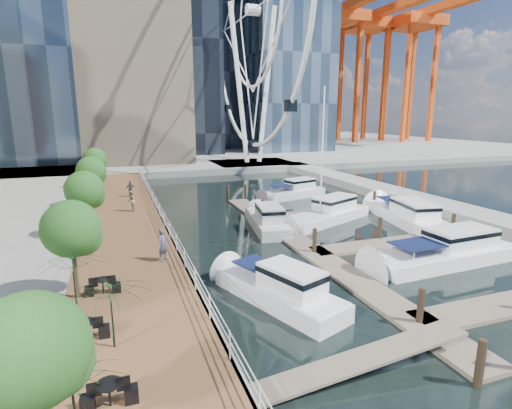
{
  "coord_description": "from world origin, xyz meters",
  "views": [
    {
      "loc": [
        -9.39,
        -14.87,
        9.28
      ],
      "look_at": [
        -0.04,
        11.24,
        3.0
      ],
      "focal_mm": 28.0,
      "sensor_mm": 36.0,
      "label": 1
    }
  ],
  "objects": [
    {
      "name": "seawall",
      "position": [
        -6.0,
        15.0,
        0.5
      ],
      "size": [
        0.25,
        60.0,
        1.0
      ],
      "primitive_type": "cube",
      "color": "#595954",
      "rests_on": "ground"
    },
    {
      "name": "pedestrian_near",
      "position": [
        -7.08,
        7.46,
        1.96
      ],
      "size": [
        0.82,
        0.83,
        1.93
      ],
      "primitive_type": "imported",
      "rotation": [
        0.0,
        0.0,
        0.79
      ],
      "color": "#4B4B64",
      "rests_on": "boardwalk"
    },
    {
      "name": "port_cranes",
      "position": [
        67.67,
        95.67,
        20.0
      ],
      "size": [
        40.0,
        52.0,
        38.0
      ],
      "color": "#D84C14",
      "rests_on": "ground"
    },
    {
      "name": "pedestrian_far",
      "position": [
        -7.95,
        27.33,
        1.83
      ],
      "size": [
        0.99,
        0.44,
        1.66
      ],
      "primitive_type": "imported",
      "rotation": [
        0.0,
        0.0,
        3.18
      ],
      "color": "#343B41",
      "rests_on": "boardwalk"
    },
    {
      "name": "cafe_seating",
      "position": [
        -10.63,
        -0.92,
        2.24
      ],
      "size": [
        5.03,
        11.48,
        2.56
      ],
      "color": "#0E3611",
      "rests_on": "ground"
    },
    {
      "name": "cafe_tables",
      "position": [
        -10.4,
        -2.0,
        1.37
      ],
      "size": [
        2.5,
        13.7,
        0.74
      ],
      "color": "black",
      "rests_on": "ground"
    },
    {
      "name": "pier",
      "position": [
        14.0,
        52.0,
        0.5
      ],
      "size": [
        14.0,
        12.0,
        1.0
      ],
      "primitive_type": "cube",
      "color": "gray",
      "rests_on": "ground"
    },
    {
      "name": "street_trees",
      "position": [
        -11.4,
        14.0,
        4.29
      ],
      "size": [
        2.6,
        42.6,
        4.6
      ],
      "color": "#3F2B1C",
      "rests_on": "ground"
    },
    {
      "name": "pedestrian_mid",
      "position": [
        -8.22,
        20.61,
        1.93
      ],
      "size": [
        0.85,
        1.01,
        1.86
      ],
      "primitive_type": "imported",
      "rotation": [
        0.0,
        0.0,
        -1.74
      ],
      "color": "gray",
      "rests_on": "boardwalk"
    },
    {
      "name": "railing",
      "position": [
        -6.1,
        15.0,
        1.52
      ],
      "size": [
        0.1,
        60.0,
        1.05
      ],
      "primitive_type": null,
      "color": "white",
      "rests_on": "boardwalk"
    },
    {
      "name": "breakwater",
      "position": [
        20.0,
        20.0,
        0.5
      ],
      "size": [
        4.0,
        60.0,
        1.0
      ],
      "primitive_type": "cube",
      "color": "gray",
      "rests_on": "ground"
    },
    {
      "name": "boardwalk",
      "position": [
        -9.0,
        15.0,
        0.5
      ],
      "size": [
        6.0,
        60.0,
        1.0
      ],
      "primitive_type": "cube",
      "color": "brown",
      "rests_on": "ground"
    },
    {
      "name": "yacht_foreground",
      "position": [
        10.07,
        3.77,
        0.0
      ],
      "size": [
        11.49,
        3.58,
        2.15
      ],
      "primitive_type": null,
      "rotation": [
        0.0,
        0.0,
        1.62
      ],
      "color": "white",
      "rests_on": "ground"
    },
    {
      "name": "ferris_wheel",
      "position": [
        14.0,
        52.0,
        25.92
      ],
      "size": [
        5.8,
        45.6,
        47.8
      ],
      "color": "white",
      "rests_on": "ground"
    },
    {
      "name": "floating_docks",
      "position": [
        7.97,
        9.98,
        0.49
      ],
      "size": [
        16.0,
        34.0,
        2.6
      ],
      "color": "#6D6051",
      "rests_on": "ground"
    },
    {
      "name": "moored_yachts",
      "position": [
        7.7,
        12.83,
        0.0
      ],
      "size": [
        21.72,
        38.71,
        11.5
      ],
      "color": "white",
      "rests_on": "ground"
    },
    {
      "name": "land_far",
      "position": [
        0.0,
        102.0,
        0.5
      ],
      "size": [
        200.0,
        114.0,
        1.0
      ],
      "primitive_type": "cube",
      "color": "gray",
      "rests_on": "ground"
    },
    {
      "name": "ground",
      "position": [
        0.0,
        0.0,
        0.0
      ],
      "size": [
        520.0,
        520.0,
        0.0
      ],
      "primitive_type": "plane",
      "color": "black",
      "rests_on": "ground"
    }
  ]
}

